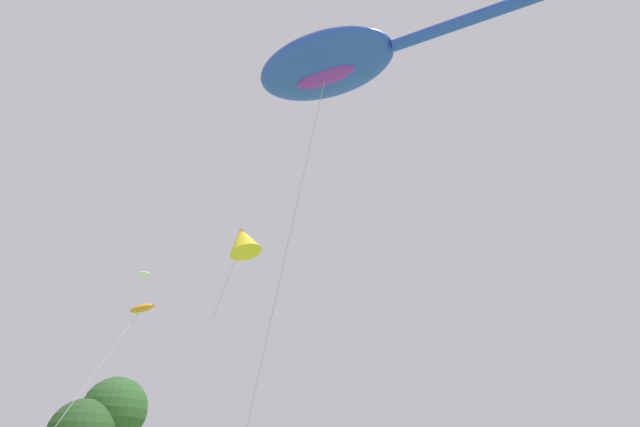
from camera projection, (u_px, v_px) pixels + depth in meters
big_show_kite at (331, 65)px, 20.49m from camera, size 6.25×11.72×17.14m
small_kite_triangle_green at (144, 277)px, 34.63m from camera, size 3.22×1.09×14.39m
small_kite_diamond_red at (243, 240)px, 15.67m from camera, size 2.81×1.59×8.72m
small_kite_tiny_distant at (141, 309)px, 15.33m from camera, size 3.78×1.85×6.40m
tree_shrub_far at (115, 411)px, 51.78m from camera, size 6.56×6.56×11.47m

